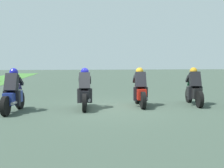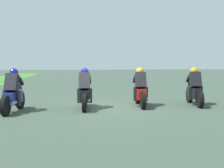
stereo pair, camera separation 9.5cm
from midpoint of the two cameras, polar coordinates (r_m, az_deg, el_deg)
name	(u,v)px [view 2 (the right image)]	position (r m, az deg, el deg)	size (l,w,h in m)	color
ground_plane	(112,108)	(10.33, 0.32, -4.99)	(120.00, 120.00, 0.00)	#394A3E
rider_lane_a	(195,90)	(11.41, 17.07, -1.13)	(2.04, 0.59, 1.51)	black
rider_lane_b	(140,90)	(10.70, 6.15, -1.32)	(2.04, 0.56, 1.51)	black
rider_lane_c	(85,92)	(10.09, -5.42, -1.65)	(2.04, 0.55, 1.51)	black
rider_lane_d	(13,94)	(9.95, -19.67, -1.98)	(2.04, 0.59, 1.51)	black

